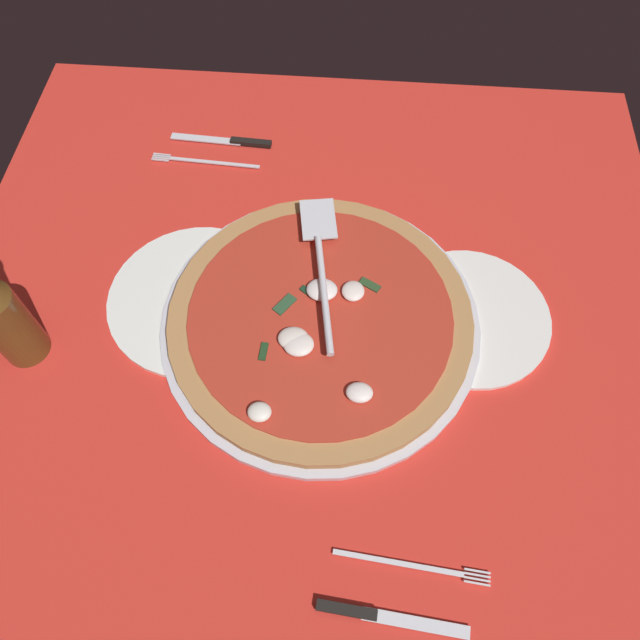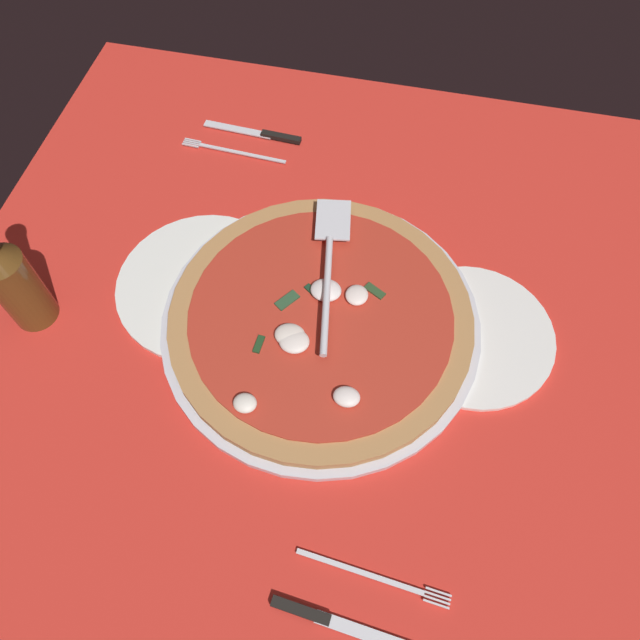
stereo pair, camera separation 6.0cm
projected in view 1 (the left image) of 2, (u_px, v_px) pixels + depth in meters
The scene contains 10 objects.
ground_plane at pixel (310, 327), 87.72cm from camera, with size 106.70×106.70×0.80cm, color red.
checker_pattern at pixel (310, 325), 87.33cm from camera, with size 106.70×106.70×0.10cm.
pizza_pan at pixel (320, 326), 86.38cm from camera, with size 45.15×45.15×1.39cm, color silver.
dinner_plate_left at pixel (197, 299), 88.95cm from camera, with size 25.86×25.86×1.00cm, color white.
dinner_plate_right at pixel (470, 317), 87.39cm from camera, with size 23.01×23.01×1.00cm, color white.
pizza at pixel (320, 321), 84.95cm from camera, with size 42.72×42.72×3.16cm.
pizza_server at pixel (321, 263), 86.72cm from camera, with size 7.51×27.03×1.00cm.
place_setting_near at pixel (394, 592), 69.17cm from camera, with size 21.72×14.83×1.40cm.
place_setting_far at pixel (219, 153), 104.08cm from camera, with size 21.54×12.67×1.40cm.
beer_bottle at pixel (1, 317), 77.56cm from camera, with size 6.18×6.18×22.83cm.
Camera 1 is at (4.98, -43.26, 75.76)cm, focal length 34.19 mm.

